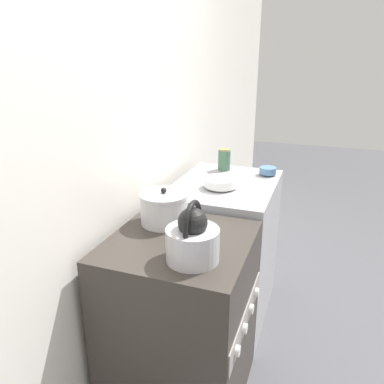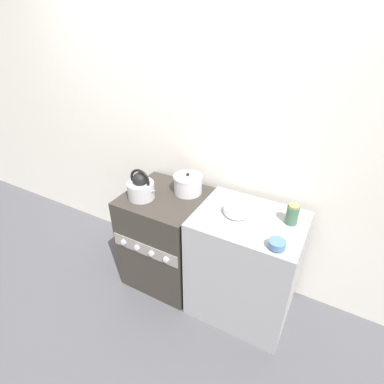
% 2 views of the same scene
% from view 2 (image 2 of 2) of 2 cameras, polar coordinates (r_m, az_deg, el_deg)
% --- Properties ---
extents(ground_plane, '(12.00, 12.00, 0.00)m').
position_cam_2_polar(ground_plane, '(2.75, -8.02, -19.03)').
color(ground_plane, '#4C4C51').
extents(wall_back, '(7.00, 0.06, 2.50)m').
position_cam_2_polar(wall_back, '(2.48, -0.91, 11.12)').
color(wall_back, silver).
rests_on(wall_back, ground_plane).
extents(stove, '(0.62, 0.63, 0.86)m').
position_cam_2_polar(stove, '(2.62, -4.83, -8.65)').
color(stove, '#332D28').
rests_on(stove, ground_plane).
extents(counter, '(0.75, 0.58, 0.89)m').
position_cam_2_polar(counter, '(2.37, 9.91, -13.69)').
color(counter, '#99999E').
rests_on(counter, ground_plane).
extents(kettle, '(0.25, 0.21, 0.25)m').
position_cam_2_polar(kettle, '(2.32, -9.68, 0.85)').
color(kettle, '#B2B2B7').
rests_on(kettle, stove).
extents(cooking_pot, '(0.23, 0.23, 0.18)m').
position_cam_2_polar(cooking_pot, '(2.36, -0.77, 1.51)').
color(cooking_pot, silver).
rests_on(cooking_pot, stove).
extents(enamel_bowl, '(0.18, 0.18, 0.06)m').
position_cam_2_polar(enamel_bowl, '(2.09, 8.56, -3.40)').
color(enamel_bowl, white).
rests_on(enamel_bowl, counter).
extents(small_ceramic_bowl, '(0.10, 0.10, 0.05)m').
position_cam_2_polar(small_ceramic_bowl, '(1.87, 15.86, -9.51)').
color(small_ceramic_bowl, '#4C729E').
rests_on(small_ceramic_bowl, counter).
extents(storage_jar, '(0.08, 0.08, 0.14)m').
position_cam_2_polar(storage_jar, '(2.07, 18.55, -4.06)').
color(storage_jar, '#3F664C').
rests_on(storage_jar, counter).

